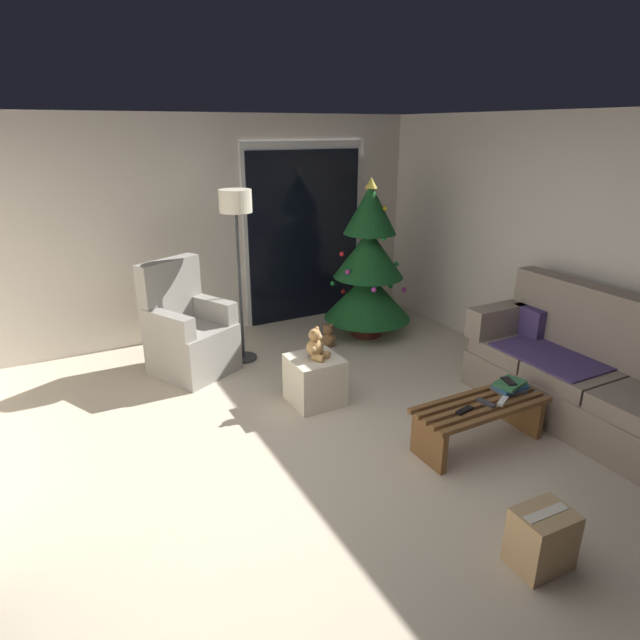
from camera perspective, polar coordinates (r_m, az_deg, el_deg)
ground_plane at (r=4.06m, az=-0.33°, el=-15.35°), size 7.00×7.00×0.00m
wall_back at (r=6.28m, az=-13.67°, el=9.38°), size 5.72×0.12×2.50m
wall_right at (r=5.40m, az=27.73°, el=5.97°), size 0.12×6.00×2.50m
patio_door_frame at (r=6.73m, az=-1.70°, el=9.30°), size 1.60×0.02×2.20m
patio_door_glass at (r=6.72m, az=-1.63°, el=8.86°), size 1.50×0.02×2.10m
couch at (r=5.00m, az=26.38°, el=-5.15°), size 0.80×1.95×1.08m
coffee_table at (r=4.34m, az=16.77°, el=-9.91°), size 1.10×0.40×0.37m
remote_black at (r=4.12m, az=15.24°, el=-9.34°), size 0.16×0.07×0.02m
remote_white at (r=4.33m, az=19.04°, el=-8.22°), size 0.16×0.11×0.02m
remote_graphite at (r=4.27m, az=17.36°, el=-8.47°), size 0.07×0.16×0.02m
book_stack at (r=4.50m, az=19.71°, el=-6.75°), size 0.27×0.22×0.08m
cell_phone at (r=4.48m, az=19.60°, el=-6.20°), size 0.11×0.16×0.01m
christmas_tree at (r=6.16m, az=5.22°, el=5.56°), size 1.01×1.01×1.84m
armchair at (r=5.48m, az=-13.95°, el=-1.44°), size 0.92×0.92×1.13m
floor_lamp at (r=5.36m, az=-8.97°, el=10.72°), size 0.32×0.32×1.78m
ottoman at (r=4.78m, az=-0.55°, el=-6.46°), size 0.44×0.44×0.43m
teddy_bear_honey at (r=4.64m, az=-0.45°, el=-2.75°), size 0.21×0.22×0.29m
teddy_bear_chestnut_by_tree at (r=5.98m, az=0.82°, el=-1.87°), size 0.21×0.21×0.29m
cardboard_box_taped_mid_floor at (r=3.45m, az=22.70°, el=-20.85°), size 0.34×0.26×0.36m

